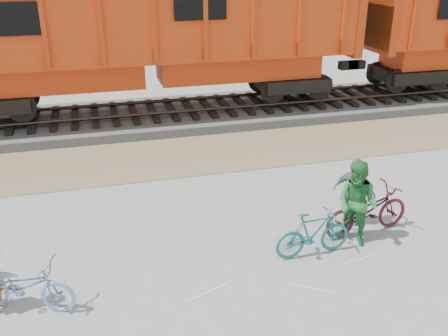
{
  "coord_description": "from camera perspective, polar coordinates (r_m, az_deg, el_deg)",
  "views": [
    {
      "loc": [
        -2.6,
        -7.72,
        5.46
      ],
      "look_at": [
        -0.11,
        1.5,
        1.29
      ],
      "focal_mm": 40.0,
      "sensor_mm": 36.0,
      "label": 1
    }
  ],
  "objects": [
    {
      "name": "bicycle_blue",
      "position": [
        8.96,
        -21.94,
        -12.32
      ],
      "size": [
        1.84,
        1.22,
        0.92
      ],
      "primitive_type": "imported",
      "rotation": [
        0.0,
        0.0,
        1.19
      ],
      "color": "#7CA3CC",
      "rests_on": "ground"
    },
    {
      "name": "ground",
      "position": [
        9.8,
        2.94,
        -10.29
      ],
      "size": [
        120.0,
        120.0,
        0.0
      ],
      "primitive_type": "plane",
      "color": "#9E9E99",
      "rests_on": "ground"
    },
    {
      "name": "track",
      "position": [
        17.64,
        -6.07,
        7.04
      ],
      "size": [
        120.0,
        2.6,
        0.24
      ],
      "color": "black",
      "rests_on": "ballast_bed"
    },
    {
      "name": "person_woman",
      "position": [
        10.93,
        14.66,
        -2.68
      ],
      "size": [
        0.9,
        0.89,
        1.52
      ],
      "primitive_type": "imported",
      "rotation": [
        0.0,
        0.0,
        2.38
      ],
      "color": "slate",
      "rests_on": "ground"
    },
    {
      "name": "gravel_strip",
      "position": [
        14.53,
        -3.71,
        1.51
      ],
      "size": [
        120.0,
        3.0,
        0.02
      ],
      "primitive_type": "cube",
      "color": "#866F53",
      "rests_on": "ground"
    },
    {
      "name": "ballast_bed",
      "position": [
        17.73,
        -6.03,
        6.04
      ],
      "size": [
        120.0,
        4.0,
        0.3
      ],
      "primitive_type": "cube",
      "color": "slate",
      "rests_on": "ground"
    },
    {
      "name": "hopper_car_center",
      "position": [
        17.01,
        -8.63,
        15.05
      ],
      "size": [
        14.0,
        3.13,
        4.65
      ],
      "color": "black",
      "rests_on": "track"
    },
    {
      "name": "bicycle_teal",
      "position": [
        9.81,
        10.15,
        -7.39
      ],
      "size": [
        1.59,
        0.54,
        0.94
      ],
      "primitive_type": "imported",
      "rotation": [
        0.0,
        0.0,
        1.63
      ],
      "color": "#176F73",
      "rests_on": "ground"
    },
    {
      "name": "person_man",
      "position": [
        10.2,
        14.97,
        -3.98
      ],
      "size": [
        1.03,
        1.08,
        1.75
      ],
      "primitive_type": "imported",
      "rotation": [
        0.0,
        0.0,
        -0.96
      ],
      "color": "#24722F",
      "rests_on": "ground"
    },
    {
      "name": "bicycle_maroon",
      "position": [
        10.79,
        16.01,
        -4.67
      ],
      "size": [
        2.04,
        0.93,
        1.04
      ],
      "primitive_type": "imported",
      "rotation": [
        0.0,
        0.0,
        1.7
      ],
      "color": "#531724",
      "rests_on": "ground"
    }
  ]
}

